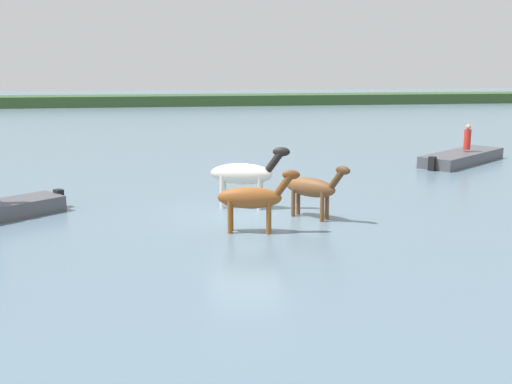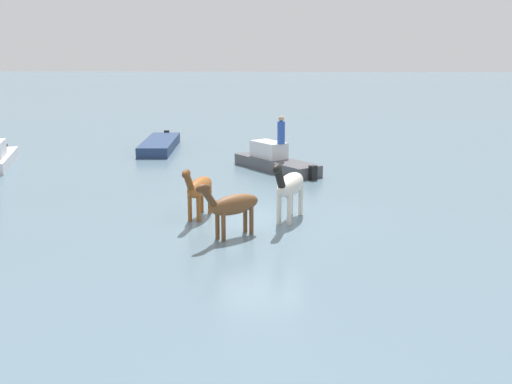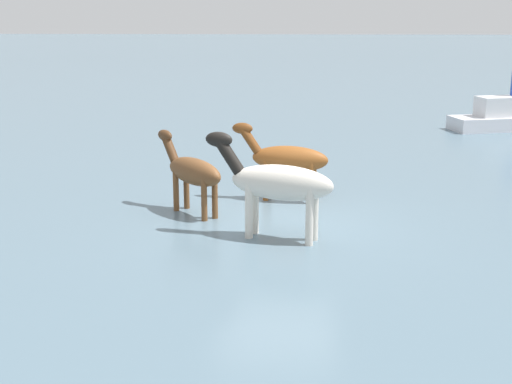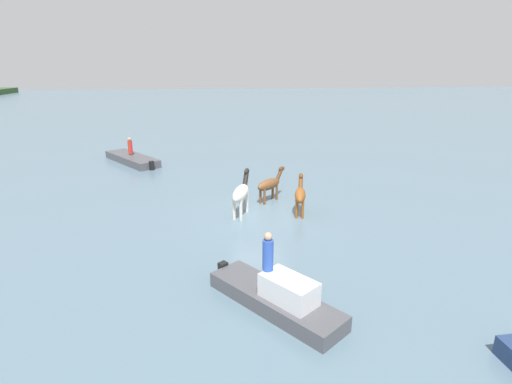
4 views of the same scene
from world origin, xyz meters
name	(u,v)px [view 1 (image 1 of 4)]	position (x,y,z in m)	size (l,w,h in m)	color
ground_plane	(249,214)	(0.00, 0.00, 0.00)	(200.96, 200.96, 0.00)	slate
distant_shoreline	(183,105)	(0.00, 53.06, 0.00)	(180.86, 6.00, 2.40)	#335029
horse_lead	(244,174)	(-0.03, 0.87, 1.10)	(2.55, 1.20, 2.00)	silver
horse_chestnut_trailing	(253,198)	(-0.21, -1.96, 0.96)	(2.26, 0.90, 1.75)	brown
horse_gray_outer	(313,188)	(1.78, -0.77, 0.93)	(1.73, 1.82, 1.69)	brown
boat_motor_center	(462,159)	(11.41, 8.04, 0.19)	(5.52, 4.64, 0.77)	#4C4C51
person_helmsman_aft	(467,138)	(11.67, 8.16, 1.17)	(0.32, 0.32, 1.19)	red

